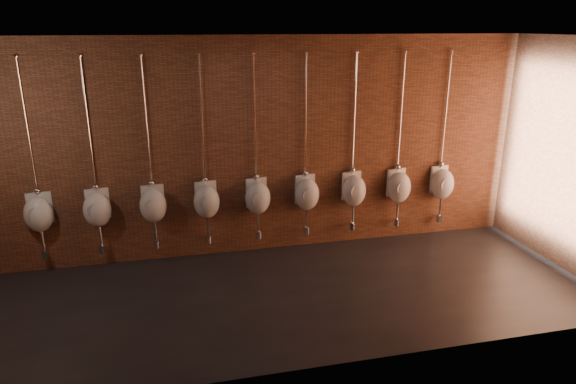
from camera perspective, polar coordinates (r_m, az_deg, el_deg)
The scene contains 11 objects.
ground at distance 6.73m, azimuth -2.06°, elevation -11.59°, with size 8.50×8.50×0.00m, color black.
room_shell at distance 5.99m, azimuth -2.28°, elevation 5.37°, with size 8.54×3.04×3.22m.
urinal_0 at distance 7.72m, azimuth -25.97°, elevation -2.10°, with size 0.43×0.40×2.72m.
urinal_1 at distance 7.58m, azimuth -20.45°, elevation -1.74°, with size 0.43×0.40×2.72m.
urinal_2 at distance 7.51m, azimuth -14.77°, elevation -1.34°, with size 0.43×0.40×2.72m.
urinal_3 at distance 7.52m, azimuth -9.05°, elevation -0.93°, with size 0.43×0.40×2.72m.
urinal_4 at distance 7.60m, azimuth -3.39°, elevation -0.52°, with size 0.43×0.40×2.72m.
urinal_5 at distance 7.76m, azimuth 2.09°, elevation -0.11°, with size 0.43×0.40×2.72m.
urinal_6 at distance 7.98m, azimuth 7.31°, elevation 0.28°, with size 0.43×0.40×2.72m.
urinal_7 at distance 8.27m, azimuth 12.20°, elevation 0.64°, with size 0.43×0.40×2.72m.
urinal_8 at distance 8.61m, azimuth 16.74°, elevation 0.97°, with size 0.43×0.40×2.72m.
Camera 1 is at (-1.10, -5.73, 3.34)m, focal length 32.00 mm.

